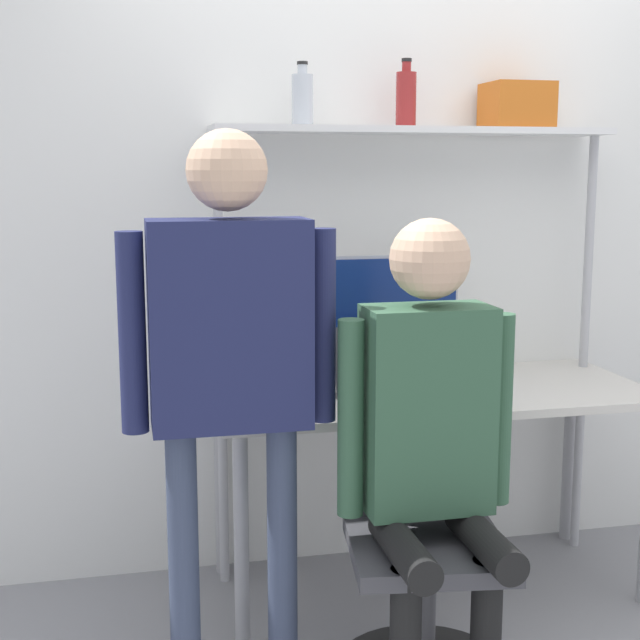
% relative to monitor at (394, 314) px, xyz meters
% --- Properties ---
extents(ground_plane, '(12.00, 12.00, 0.00)m').
position_rel_monitor_xyz_m(ground_plane, '(0.08, -0.54, -1.03)').
color(ground_plane, gray).
extents(wall_back, '(8.00, 0.06, 2.70)m').
position_rel_monitor_xyz_m(wall_back, '(0.08, 0.22, 0.32)').
color(wall_back, white).
rests_on(wall_back, ground_plane).
extents(desk, '(1.60, 0.71, 0.77)m').
position_rel_monitor_xyz_m(desk, '(0.08, -0.17, -0.34)').
color(desk, beige).
rests_on(desk, ground_plane).
extents(shelf_unit, '(1.52, 0.26, 1.73)m').
position_rel_monitor_xyz_m(shelf_unit, '(0.08, 0.05, 0.42)').
color(shelf_unit, white).
rests_on(shelf_unit, ground_plane).
extents(monitor, '(0.51, 0.23, 0.48)m').
position_rel_monitor_xyz_m(monitor, '(0.00, 0.00, 0.00)').
color(monitor, '#B7B7BC').
rests_on(monitor, desk).
extents(laptop, '(0.31, 0.25, 0.25)m').
position_rel_monitor_xyz_m(laptop, '(-0.13, -0.26, -0.19)').
color(laptop, '#333338').
rests_on(laptop, desk).
extents(cell_phone, '(0.07, 0.15, 0.01)m').
position_rel_monitor_xyz_m(cell_phone, '(0.15, -0.35, -0.25)').
color(cell_phone, silver).
rests_on(cell_phone, desk).
extents(office_chair, '(0.56, 0.56, 0.93)m').
position_rel_monitor_xyz_m(office_chair, '(-0.14, -0.77, -0.74)').
color(office_chair, black).
rests_on(office_chair, ground_plane).
extents(person_seated, '(0.54, 0.48, 1.44)m').
position_rel_monitor_xyz_m(person_seated, '(-0.14, -0.82, -0.18)').
color(person_seated, black).
rests_on(person_seated, ground_plane).
extents(person_standing, '(0.62, 0.23, 1.68)m').
position_rel_monitor_xyz_m(person_standing, '(-0.71, -0.70, 0.05)').
color(person_standing, '#38425B').
rests_on(person_standing, ground_plane).
extents(bottle_red, '(0.08, 0.08, 0.25)m').
position_rel_monitor_xyz_m(bottle_red, '(0.05, 0.05, 0.80)').
color(bottle_red, maroon).
rests_on(bottle_red, shelf_unit).
extents(bottle_clear, '(0.08, 0.08, 0.23)m').
position_rel_monitor_xyz_m(bottle_clear, '(-0.34, 0.05, 0.79)').
color(bottle_clear, silver).
rests_on(bottle_clear, shelf_unit).
extents(storage_box, '(0.23, 0.21, 0.17)m').
position_rel_monitor_xyz_m(storage_box, '(0.49, 0.05, 0.78)').
color(storage_box, '#D1661E').
rests_on(storage_box, shelf_unit).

